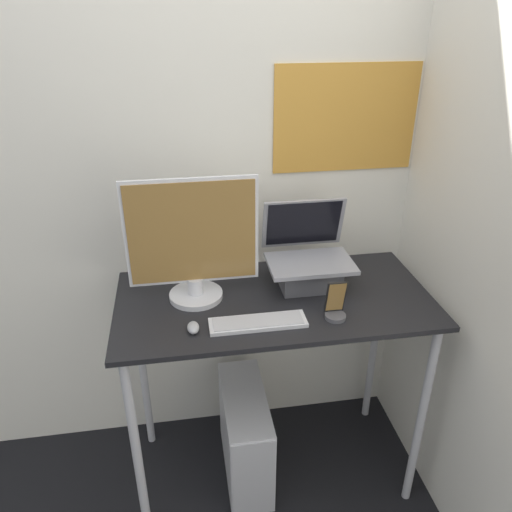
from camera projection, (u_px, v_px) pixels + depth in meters
wall_back at (258, 165)px, 2.02m from camera, size 6.00×0.06×2.60m
wall_side_right at (510, 218)px, 1.53m from camera, size 0.05×6.00×2.60m
desk at (274, 322)px, 1.92m from camera, size 1.17×0.58×0.90m
laptop at (309, 264)px, 1.92m from camera, size 0.32×0.27×0.32m
monitor at (193, 245)px, 1.77m from camera, size 0.47×0.20×0.46m
keyboard at (258, 323)px, 1.71m from camera, size 0.33×0.09×0.02m
mouse at (193, 328)px, 1.67m from camera, size 0.04×0.06×0.03m
cell_phone at (335, 306)px, 1.73m from camera, size 0.07×0.07×0.14m
computer_tower at (245, 434)px, 2.17m from camera, size 0.18×0.48×0.42m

